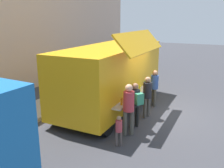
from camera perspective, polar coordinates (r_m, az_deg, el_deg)
ground_plane at (r=10.50m, az=10.58°, el=-6.59°), size 60.00×60.00×0.00m
food_truck_main at (r=10.54m, az=0.03°, el=2.27°), size 6.45×3.06×3.38m
trash_bin at (r=15.34m, az=-1.23°, el=2.44°), size 0.60×0.60×0.91m
customer_front_ordering at (r=9.63m, az=8.29°, el=-2.21°), size 0.34×0.34×1.66m
customer_mid_with_backpack at (r=8.66m, az=5.55°, el=-3.98°), size 0.48×0.54×1.66m
customer_rear_waiting at (r=8.05m, az=3.94°, el=-5.03°), size 0.37×0.37×1.80m
customer_extra_browsing at (r=10.94m, az=9.96°, el=-0.22°), size 0.33×0.33×1.64m
child_near_queue at (r=7.53m, az=1.62°, el=-10.38°), size 0.21×0.21×1.01m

